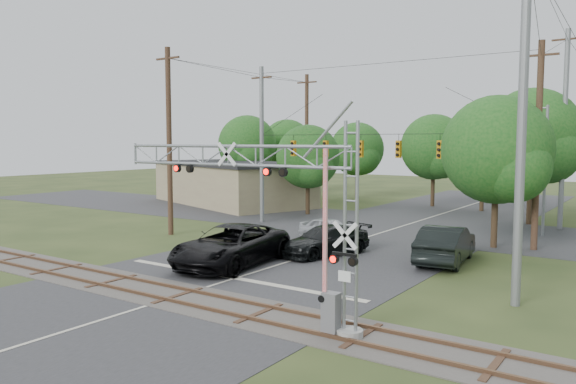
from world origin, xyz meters
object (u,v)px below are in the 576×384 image
Objects in this scene: pickup_black at (231,245)px; commercial_building at (232,183)px; car_dark at (325,241)px; traffic_signal_span at (392,147)px; streetlight at (543,163)px; crossing_gantry at (271,199)px; sedan_silver at (330,229)px.

commercial_building is at bearing 123.19° from pickup_black.
pickup_black is 1.33× the size of car_dark.
streetlight is at bearing 33.01° from traffic_signal_span.
pickup_black is at bearing -100.19° from car_dark.
crossing_gantry is 36.25m from commercial_building.
commercial_building is at bearing 59.35° from sedan_silver.
sedan_silver is at bearing 134.06° from car_dark.
traffic_signal_span is 1.00× the size of commercial_building.
car_dark is 15.84m from streetlight.
crossing_gantry is 23.89m from streetlight.
pickup_black is at bearing -29.98° from commercial_building.
crossing_gantry is 18.82m from traffic_signal_span.
crossing_gantry is at bearing -153.83° from sedan_silver.
traffic_signal_span reaches higher than crossing_gantry.
car_dark is (-0.32, -7.77, -4.94)m from traffic_signal_span.
traffic_signal_span is at bearing -146.99° from streetlight.
crossing_gantry reaches higher than sedan_silver.
crossing_gantry is 0.52× the size of commercial_building.
pickup_black reaches higher than sedan_silver.
commercial_building is (-24.35, 26.78, -2.10)m from crossing_gantry.
commercial_building reaches higher than sedan_silver.
traffic_signal_span is 22.45m from commercial_building.
sedan_silver is at bearing -13.83° from commercial_building.
sedan_silver is at bearing -139.57° from streetlight.
streetlight is (28.45, -3.25, 2.62)m from commercial_building.
crossing_gantry reaches higher than car_dark.
traffic_signal_span is 6.67m from sedan_silver.
commercial_building is (-17.68, 20.99, 1.05)m from pickup_black.
traffic_signal_span is at bearing 101.88° from crossing_gantry.
crossing_gantry is 1.22× the size of streetlight.
traffic_signal_span is 9.21m from car_dark.
streetlight is (8.28, 12.94, 3.88)m from car_dark.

